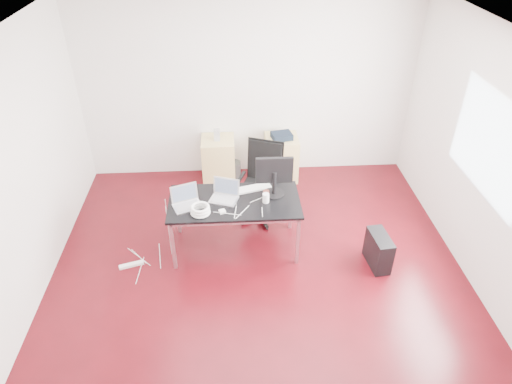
{
  "coord_description": "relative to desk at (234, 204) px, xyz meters",
  "views": [
    {
      "loc": [
        -0.28,
        -3.99,
        3.93
      ],
      "look_at": [
        0.0,
        0.55,
        0.85
      ],
      "focal_mm": 32.0,
      "sensor_mm": 36.0,
      "label": 1
    }
  ],
  "objects": [
    {
      "name": "office_chair",
      "position": [
        0.39,
        0.69,
        -0.07
      ],
      "size": [
        0.62,
        0.63,
        1.08
      ],
      "rotation": [
        0.0,
        0.0,
        -0.36
      ],
      "color": "black",
      "rests_on": "ground"
    },
    {
      "name": "power_adapter",
      "position": [
        -0.15,
        -0.23,
        0.07
      ],
      "size": [
        0.09,
        0.09,
        0.03
      ],
      "primitive_type": "cube",
      "rotation": [
        0.0,
        0.0,
        0.34
      ],
      "color": "white",
      "rests_on": "desk"
    },
    {
      "name": "room_shell",
      "position": [
        0.3,
        -0.55,
        0.73
      ],
      "size": [
        5.0,
        5.0,
        5.0
      ],
      "color": "#3C060C",
      "rests_on": "ground"
    },
    {
      "name": "cup_brown",
      "position": [
        0.39,
        0.04,
        0.1
      ],
      "size": [
        0.1,
        0.1,
        0.1
      ],
      "primitive_type": "cylinder",
      "rotation": [
        0.0,
        0.0,
        0.43
      ],
      "color": "#5D291F",
      "rests_on": "desk"
    },
    {
      "name": "wastebasket",
      "position": [
        0.01,
        1.7,
        -0.54
      ],
      "size": [
        0.25,
        0.25,
        0.28
      ],
      "primitive_type": "cylinder",
      "rotation": [
        0.0,
        0.0,
        0.02
      ],
      "color": "black",
      "rests_on": "ground"
    },
    {
      "name": "desk",
      "position": [
        0.0,
        0.0,
        0.0
      ],
      "size": [
        1.6,
        0.8,
        0.73
      ],
      "color": "black",
      "rests_on": "ground"
    },
    {
      "name": "navy_garment",
      "position": [
        0.76,
        1.65,
        0.07
      ],
      "size": [
        0.34,
        0.3,
        0.09
      ],
      "primitive_type": "cube",
      "rotation": [
        0.0,
        0.0,
        0.2
      ],
      "color": "black",
      "rests_on": "filing_cabinet_right"
    },
    {
      "name": "laptop_left",
      "position": [
        -0.58,
        -0.05,
        0.11
      ],
      "size": [
        0.4,
        0.35,
        0.23
      ],
      "rotation": [
        0.0,
        0.0,
        0.37
      ],
      "color": "silver",
      "rests_on": "desk"
    },
    {
      "name": "cup_white",
      "position": [
        0.38,
        -0.05,
        0.11
      ],
      "size": [
        0.08,
        0.08,
        0.12
      ],
      "primitive_type": "cylinder",
      "rotation": [
        0.0,
        0.0,
        0.03
      ],
      "color": "white",
      "rests_on": "desk"
    },
    {
      "name": "filing_cabinet_left",
      "position": [
        -0.22,
        1.68,
        -0.33
      ],
      "size": [
        0.5,
        0.5,
        0.7
      ],
      "primitive_type": "cube",
      "color": "tan",
      "rests_on": "ground"
    },
    {
      "name": "monitor",
      "position": [
        0.49,
        0.13,
        0.34
      ],
      "size": [
        0.45,
        0.26,
        0.51
      ],
      "rotation": [
        0.0,
        0.0,
        0.0
      ],
      "color": "black",
      "rests_on": "desk"
    },
    {
      "name": "speaker",
      "position": [
        -0.23,
        1.66,
        0.11
      ],
      "size": [
        0.09,
        0.08,
        0.18
      ],
      "primitive_type": "cube",
      "rotation": [
        0.0,
        0.0,
        0.0
      ],
      "color": "#9E9E9E",
      "rests_on": "filing_cabinet_left"
    },
    {
      "name": "filing_cabinet_right",
      "position": [
        0.77,
        1.68,
        -0.33
      ],
      "size": [
        0.5,
        0.5,
        0.7
      ],
      "primitive_type": "cube",
      "color": "tan",
      "rests_on": "ground"
    },
    {
      "name": "cable_coil",
      "position": [
        -0.4,
        -0.23,
        0.11
      ],
      "size": [
        0.24,
        0.24,
        0.11
      ],
      "rotation": [
        0.0,
        0.0,
        0.18
      ],
      "color": "white",
      "rests_on": "desk"
    },
    {
      "name": "power_strip",
      "position": [
        -1.3,
        -0.29,
        -0.66
      ],
      "size": [
        0.3,
        0.14,
        0.04
      ],
      "primitive_type": "cube",
      "rotation": [
        0.0,
        0.0,
        0.29
      ],
      "color": "white",
      "rests_on": "ground"
    },
    {
      "name": "keyboard",
      "position": [
        0.25,
        0.25,
        0.06
      ],
      "size": [
        0.46,
        0.26,
        0.02
      ],
      "primitive_type": "cube",
      "rotation": [
        0.0,
        0.0,
        0.28
      ],
      "color": "white",
      "rests_on": "desk"
    },
    {
      "name": "laptop_right",
      "position": [
        -0.11,
        0.06,
        0.11
      ],
      "size": [
        0.39,
        0.35,
        0.23
      ],
      "rotation": [
        0.0,
        0.0,
        -0.33
      ],
      "color": "silver",
      "rests_on": "desk"
    },
    {
      "name": "pc_tower",
      "position": [
        1.74,
        -0.44,
        -0.46
      ],
      "size": [
        0.25,
        0.47,
        0.44
      ],
      "primitive_type": "cube",
      "rotation": [
        0.0,
        0.0,
        0.1
      ],
      "color": "black",
      "rests_on": "ground"
    }
  ]
}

